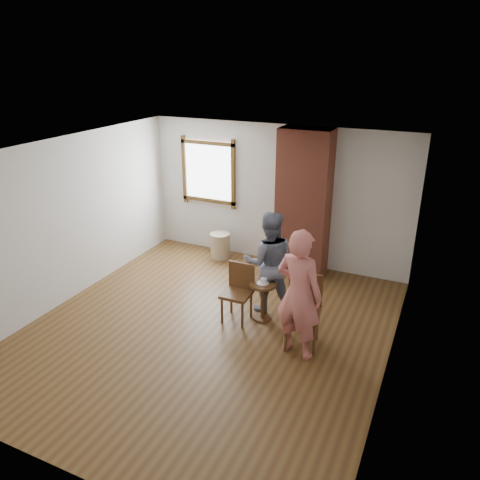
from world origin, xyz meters
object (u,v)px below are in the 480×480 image
at_px(person_pink, 299,294).
at_px(side_table, 263,295).
at_px(dining_chair_left, 239,289).
at_px(stoneware_crock, 220,245).
at_px(man, 269,262).
at_px(dining_chair_right, 304,307).

bearing_deg(person_pink, side_table, -27.75).
distance_m(dining_chair_left, side_table, 0.37).
distance_m(stoneware_crock, side_table, 2.40).
bearing_deg(side_table, stoneware_crock, 132.33).
bearing_deg(man, person_pink, 105.80).
xyz_separation_m(dining_chair_right, person_pink, (0.01, -0.28, 0.33)).
xyz_separation_m(side_table, person_pink, (0.74, -0.62, 0.49)).
bearing_deg(stoneware_crock, side_table, -47.67).
distance_m(dining_chair_right, man, 1.02).
bearing_deg(dining_chair_right, man, 130.16).
height_order(stoneware_crock, side_table, side_table).
relative_size(dining_chair_left, person_pink, 0.49).
relative_size(dining_chair_right, man, 0.62).
relative_size(dining_chair_left, side_table, 1.46).
relative_size(stoneware_crock, person_pink, 0.28).
height_order(side_table, person_pink, person_pink).
bearing_deg(dining_chair_right, side_table, 144.96).
xyz_separation_m(stoneware_crock, man, (1.59, -1.48, 0.56)).
bearing_deg(dining_chair_left, dining_chair_right, -12.15).
height_order(dining_chair_right, side_table, dining_chair_right).
bearing_deg(man, side_table, 70.82).
bearing_deg(side_table, dining_chair_left, -159.57).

